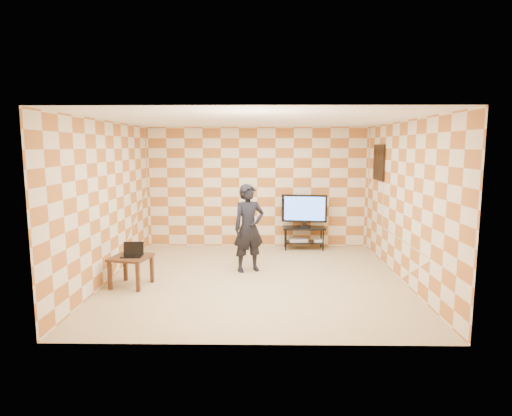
% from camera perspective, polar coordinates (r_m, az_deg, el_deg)
% --- Properties ---
extents(floor, '(5.00, 5.00, 0.00)m').
position_cam_1_polar(floor, '(7.50, -0.07, -9.39)').
color(floor, tan).
rests_on(floor, ground).
extents(wall_back, '(5.00, 0.02, 2.70)m').
position_cam_1_polar(wall_back, '(9.70, 0.16, 2.76)').
color(wall_back, beige).
rests_on(wall_back, ground).
extents(wall_front, '(5.00, 0.02, 2.70)m').
position_cam_1_polar(wall_front, '(4.74, -0.55, -2.91)').
color(wall_front, beige).
rests_on(wall_front, ground).
extents(wall_left, '(0.02, 5.00, 2.70)m').
position_cam_1_polar(wall_left, '(7.67, -19.10, 0.88)').
color(wall_left, beige).
rests_on(wall_left, ground).
extents(wall_right, '(0.02, 5.00, 2.70)m').
position_cam_1_polar(wall_right, '(7.59, 19.15, 0.81)').
color(wall_right, beige).
rests_on(wall_right, ground).
extents(ceiling, '(5.00, 5.00, 0.02)m').
position_cam_1_polar(ceiling, '(7.17, -0.07, 11.67)').
color(ceiling, white).
rests_on(ceiling, wall_back).
extents(wall_art, '(0.04, 0.72, 0.72)m').
position_cam_1_polar(wall_art, '(9.02, 16.07, 5.86)').
color(wall_art, black).
rests_on(wall_art, wall_right).
extents(tv_stand, '(0.93, 0.42, 0.50)m').
position_cam_1_polar(tv_stand, '(9.57, 6.39, -3.33)').
color(tv_stand, black).
rests_on(tv_stand, floor).
extents(tv, '(0.99, 0.22, 0.72)m').
position_cam_1_polar(tv, '(9.47, 6.45, -0.16)').
color(tv, black).
rests_on(tv, tv_stand).
extents(dvd_player, '(0.42, 0.31, 0.07)m').
position_cam_1_polar(dvd_player, '(9.62, 5.65, -4.23)').
color(dvd_player, '#B3B3B5').
rests_on(dvd_player, tv_stand).
extents(game_console, '(0.24, 0.18, 0.05)m').
position_cam_1_polar(game_console, '(9.63, 8.45, -4.30)').
color(game_console, silver).
rests_on(game_console, tv_stand).
extents(side_table, '(0.69, 0.69, 0.50)m').
position_cam_1_polar(side_table, '(7.30, -16.34, -6.86)').
color(side_table, '#321D0E').
rests_on(side_table, floor).
extents(laptop, '(0.34, 0.27, 0.22)m').
position_cam_1_polar(laptop, '(7.27, -16.13, -5.78)').
color(laptop, black).
rests_on(laptop, side_table).
extents(person, '(0.69, 0.58, 1.60)m').
position_cam_1_polar(person, '(7.76, -0.97, -2.70)').
color(person, black).
rests_on(person, floor).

